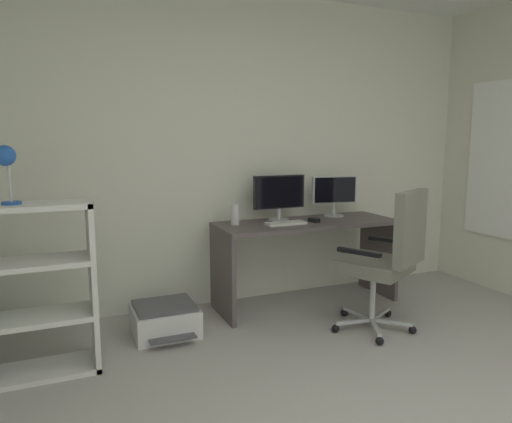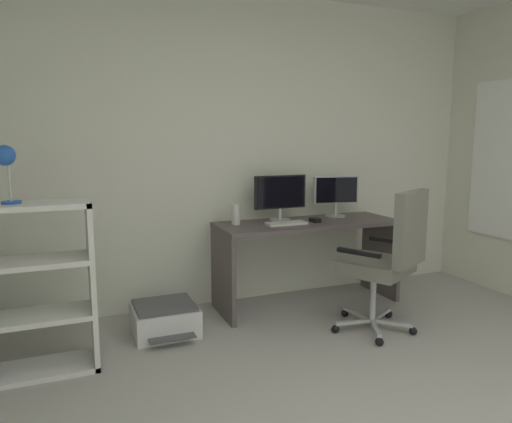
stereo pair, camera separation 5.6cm
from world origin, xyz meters
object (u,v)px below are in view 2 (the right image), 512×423
at_px(monitor_secondary, 336,192).
at_px(desktop_speaker, 236,214).
at_px(desk_lamp, 5,161).
at_px(office_chair, 388,255).
at_px(keyboard, 286,223).
at_px(monitor_main, 280,194).
at_px(printer, 165,319).
at_px(desk, 307,243).
at_px(computer_mouse, 315,220).

relative_size(monitor_secondary, desktop_speaker, 2.44).
xyz_separation_m(monitor_secondary, desk_lamp, (-2.59, -0.60, 0.36)).
relative_size(desktop_speaker, office_chair, 0.16).
relative_size(keyboard, desktop_speaker, 2.00).
bearing_deg(monitor_main, monitor_secondary, 0.01).
bearing_deg(printer, desk, 7.44).
relative_size(desk_lamp, printer, 0.67).
relative_size(keyboard, desk_lamp, 1.00).
height_order(monitor_secondary, desktop_speaker, monitor_secondary).
xyz_separation_m(monitor_main, computer_mouse, (0.24, -0.19, -0.21)).
xyz_separation_m(desk, keyboard, (-0.23, -0.06, 0.20)).
relative_size(desk, office_chair, 1.46).
bearing_deg(desk_lamp, desktop_speaker, 19.07).
xyz_separation_m(desk, printer, (-1.28, -0.17, -0.44)).
height_order(desktop_speaker, office_chair, office_chair).
distance_m(monitor_main, printer, 1.41).
distance_m(keyboard, office_chair, 0.87).
distance_m(keyboard, desk_lamp, 2.11).
relative_size(office_chair, desk_lamp, 3.16).
xyz_separation_m(desk, monitor_main, (-0.20, 0.14, 0.42)).
relative_size(desk, desk_lamp, 4.61).
height_order(monitor_main, computer_mouse, monitor_main).
xyz_separation_m(office_chair, printer, (-1.53, 0.61, -0.48)).
xyz_separation_m(computer_mouse, printer, (-1.32, -0.11, -0.64)).
bearing_deg(desk_lamp, computer_mouse, 10.22).
distance_m(monitor_main, monitor_secondary, 0.56).
distance_m(desk, printer, 1.36).
distance_m(desk, monitor_main, 0.48).
relative_size(monitor_main, computer_mouse, 4.71).
height_order(desk, monitor_main, monitor_main).
bearing_deg(desk_lamp, desk, 11.75).
bearing_deg(desktop_speaker, printer, -158.56).
distance_m(computer_mouse, printer, 1.47).
height_order(desk, printer, desk).
bearing_deg(desk, computer_mouse, -53.80).
distance_m(monitor_secondary, printer, 1.87).
height_order(monitor_main, desk_lamp, desk_lamp).
bearing_deg(computer_mouse, desk_lamp, -176.25).
xyz_separation_m(desk, computer_mouse, (0.04, -0.05, 0.20)).
bearing_deg(desk_lamp, office_chair, -7.20).
bearing_deg(computer_mouse, desk, 119.73).
relative_size(keyboard, printer, 0.67).
bearing_deg(desk_lamp, keyboard, 11.36).
bearing_deg(desk, office_chair, -72.45).
xyz_separation_m(monitor_main, keyboard, (-0.04, -0.20, -0.22)).
xyz_separation_m(desk, office_chair, (0.25, -0.78, 0.04)).
distance_m(office_chair, desk_lamp, 2.59).
distance_m(monitor_main, keyboard, 0.30).
relative_size(desk, desktop_speaker, 9.26).
relative_size(desktop_speaker, desk_lamp, 0.50).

